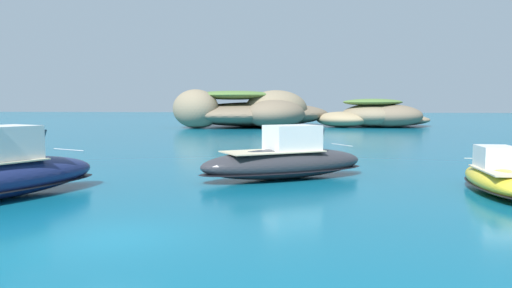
# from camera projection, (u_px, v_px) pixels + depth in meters

# --- Properties ---
(ground_plane) EXTENTS (400.00, 400.00, 0.00)m
(ground_plane) POSITION_uv_depth(u_px,v_px,m) (113.00, 238.00, 14.96)
(ground_plane) COLOR #0C5B7A
(islet_large) EXTENTS (34.56, 34.55, 6.18)m
(islet_large) POSITION_uv_depth(u_px,v_px,m) (252.00, 112.00, 84.55)
(islet_large) COLOR #756651
(islet_large) RESTS_ON ground
(islet_small) EXTENTS (23.85, 21.61, 4.72)m
(islet_small) POSITION_uv_depth(u_px,v_px,m) (378.00, 117.00, 84.55)
(islet_small) COLOR #84755B
(islet_small) RESTS_ON ground
(motorboat_yellow) EXTENTS (2.18, 7.05, 2.08)m
(motorboat_yellow) POSITION_uv_depth(u_px,v_px,m) (497.00, 178.00, 22.26)
(motorboat_yellow) COLOR yellow
(motorboat_yellow) RESTS_ON ground
(motorboat_charcoal) EXTENTS (9.61, 7.58, 2.82)m
(motorboat_charcoal) POSITION_uv_depth(u_px,v_px,m) (285.00, 161.00, 26.66)
(motorboat_charcoal) COLOR #2D2D33
(motorboat_charcoal) RESTS_ON ground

